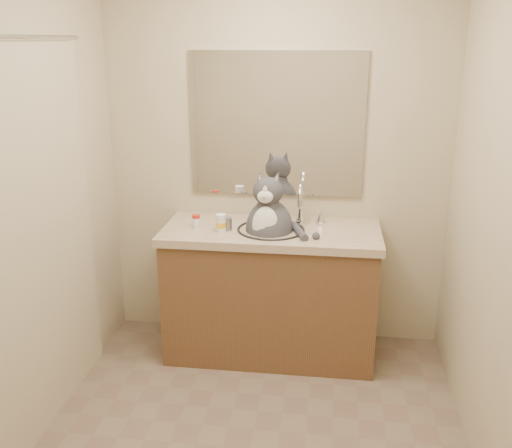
{
  "coord_description": "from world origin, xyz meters",
  "views": [
    {
      "loc": [
        0.34,
        -2.35,
        1.96
      ],
      "look_at": [
        -0.05,
        0.65,
        0.98
      ],
      "focal_mm": 40.0,
      "sensor_mm": 36.0,
      "label": 1
    }
  ],
  "objects": [
    {
      "name": "room",
      "position": [
        0.0,
        0.0,
        1.2
      ],
      "size": [
        2.22,
        2.52,
        2.42
      ],
      "color": "#7C6B56",
      "rests_on": "ground"
    },
    {
      "name": "vanity",
      "position": [
        0.0,
        0.96,
        0.44
      ],
      "size": [
        1.34,
        0.59,
        1.12
      ],
      "color": "brown",
      "rests_on": "ground"
    },
    {
      "name": "mirror",
      "position": [
        0.0,
        1.24,
        1.45
      ],
      "size": [
        1.1,
        0.02,
        0.9
      ],
      "primitive_type": "cube",
      "color": "white",
      "rests_on": "room"
    },
    {
      "name": "shower_curtain",
      "position": [
        -1.05,
        0.1,
        1.03
      ],
      "size": [
        0.02,
        1.3,
        1.93
      ],
      "color": "beige",
      "rests_on": "ground"
    },
    {
      "name": "cat",
      "position": [
        -0.01,
        0.93,
        0.88
      ],
      "size": [
        0.41,
        0.37,
        0.59
      ],
      "rotation": [
        0.0,
        0.0,
        -0.12
      ],
      "color": "#434348",
      "rests_on": "vanity"
    },
    {
      "name": "pill_bottle_redcap",
      "position": [
        -0.46,
        0.93,
        0.89
      ],
      "size": [
        0.06,
        0.06,
        0.08
      ],
      "rotation": [
        0.0,
        0.0,
        0.17
      ],
      "color": "white",
      "rests_on": "vanity"
    },
    {
      "name": "pill_bottle_orange",
      "position": [
        -0.3,
        0.87,
        0.9
      ],
      "size": [
        0.08,
        0.08,
        0.11
      ],
      "rotation": [
        0.0,
        0.0,
        0.39
      ],
      "color": "white",
      "rests_on": "vanity"
    },
    {
      "name": "grey_canister",
      "position": [
        -0.26,
        0.91,
        0.89
      ],
      "size": [
        0.05,
        0.05,
        0.08
      ],
      "rotation": [
        0.0,
        0.0,
        -0.04
      ],
      "color": "slate",
      "rests_on": "vanity"
    }
  ]
}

